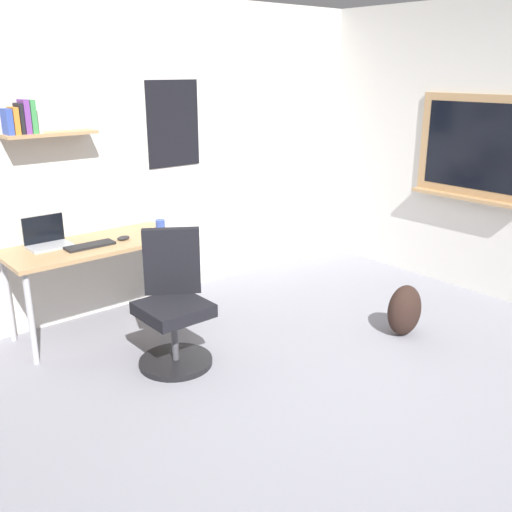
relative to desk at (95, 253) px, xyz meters
name	(u,v)px	position (x,y,z in m)	size (l,w,h in m)	color
ground_plane	(352,408)	(0.68, -2.07, -0.65)	(5.20, 5.20, 0.00)	gray
wall_back	(142,155)	(0.67, 0.38, 0.65)	(5.00, 0.30, 2.60)	silver
desk	(95,253)	(0.00, 0.00, 0.00)	(1.36, 0.60, 0.73)	tan
office_chair	(174,308)	(0.17, -0.84, -0.24)	(0.56, 0.57, 0.95)	black
laptop	(47,239)	(-0.31, 0.14, 0.13)	(0.31, 0.21, 0.23)	#ADAFB5
keyboard	(90,246)	(-0.07, -0.07, 0.09)	(0.37, 0.13, 0.02)	black
computer_mouse	(123,238)	(0.21, -0.07, 0.10)	(0.10, 0.06, 0.03)	#262628
coffee_mug	(160,225)	(0.58, -0.02, 0.12)	(0.08, 0.08, 0.09)	#334CA5
backpack	(404,310)	(1.78, -1.64, -0.44)	(0.32, 0.22, 0.41)	black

